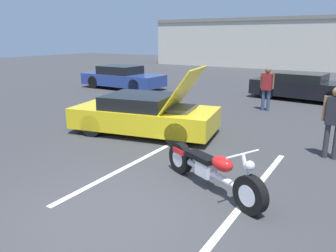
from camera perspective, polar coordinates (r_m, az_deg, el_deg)
ground_plane at (r=5.44m, az=-10.55°, el=-15.10°), size 80.00×80.00×0.00m
parking_stripe_foreground at (r=7.36m, az=-6.20°, el=-6.53°), size 0.12×4.53×0.01m
parking_stripe_middle at (r=6.21m, az=14.36°, el=-11.24°), size 0.12×4.53×0.01m
far_building at (r=31.39m, az=26.48°, el=12.99°), size 32.00×4.20×4.40m
motorcycle at (r=6.04m, az=7.45°, el=-7.64°), size 2.38×1.28×0.95m
show_car_hood_open at (r=9.49m, az=-3.98°, el=2.06°), size 4.38×2.60×1.95m
parked_car_mid_row at (r=15.87m, az=22.54°, el=6.33°), size 4.60×2.26×1.19m
parked_car_left_row at (r=18.16m, az=-7.94°, el=8.35°), size 4.59×1.86×1.22m
spectator_near_motorcycle at (r=8.25m, az=26.99°, el=1.42°), size 0.52×0.22×1.67m
spectator_by_show_car at (r=12.94m, az=16.83°, el=6.78°), size 0.52×0.21×1.63m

